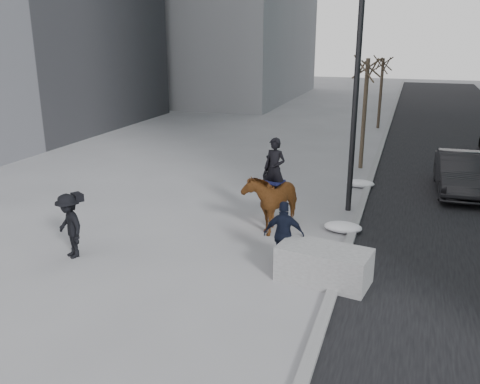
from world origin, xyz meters
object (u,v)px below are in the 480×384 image
(planter, at_px, (324,265))
(car_near, at_px, (460,173))
(mounted_right, at_px, (271,197))
(mounted_left, at_px, (273,195))

(planter, relative_size, car_near, 0.48)
(planter, distance_m, mounted_right, 3.99)
(car_near, height_order, mounted_right, mounted_right)
(car_near, bearing_deg, mounted_right, -138.02)
(car_near, xyz_separation_m, mounted_right, (-5.81, -5.56, 0.15))
(planter, distance_m, mounted_left, 3.78)
(planter, relative_size, mounted_right, 0.97)
(planter, xyz_separation_m, mounted_left, (-2.10, 3.08, 0.60))
(car_near, height_order, mounted_left, mounted_left)
(mounted_left, height_order, mounted_right, mounted_left)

